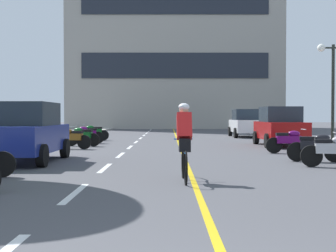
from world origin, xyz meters
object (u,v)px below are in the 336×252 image
at_px(parked_car_mid, 278,126).
at_px(motorcycle_4, 314,146).
at_px(motorcycle_7, 80,136).
at_px(motorcycle_3, 331,150).
at_px(motorcycle_9, 92,132).
at_px(motorcycle_8, 85,134).
at_px(motorcycle_5, 287,141).
at_px(cyclist_rider, 183,140).
at_px(motorcycle_6, 70,138).
at_px(parked_car_far, 244,123).
at_px(parked_car_near, 25,132).
at_px(street_lamp_mid, 331,70).

bearing_deg(parked_car_mid, motorcycle_4, -95.34).
bearing_deg(motorcycle_7, parked_car_mid, 1.30).
relative_size(motorcycle_3, motorcycle_7, 1.01).
bearing_deg(motorcycle_9, motorcycle_8, -87.55).
xyz_separation_m(motorcycle_3, motorcycle_5, (0.01, 4.57, 0.00)).
distance_m(motorcycle_5, motorcycle_7, 9.35).
distance_m(parked_car_mid, cyclist_rider, 12.34).
bearing_deg(motorcycle_3, motorcycle_9, 123.34).
distance_m(motorcycle_5, cyclist_rider, 8.33).
distance_m(parked_car_mid, motorcycle_7, 9.16).
bearing_deg(motorcycle_6, motorcycle_5, -14.26).
relative_size(motorcycle_6, cyclist_rider, 0.95).
height_order(motorcycle_3, motorcycle_4, same).
xyz_separation_m(motorcycle_5, motorcycle_6, (-8.59, 2.18, 0.00)).
height_order(parked_car_mid, motorcycle_7, parked_car_mid).
bearing_deg(motorcycle_4, motorcycle_6, 148.21).
bearing_deg(parked_car_far, cyclist_rider, -103.29).
distance_m(motorcycle_7, motorcycle_8, 2.05).
relative_size(motorcycle_5, motorcycle_6, 1.01).
height_order(motorcycle_5, motorcycle_8, same).
relative_size(parked_car_near, motorcycle_4, 2.51).
relative_size(street_lamp_mid, parked_car_far, 1.08).
xyz_separation_m(motorcycle_3, motorcycle_7, (-8.46, 8.52, 0.00)).
xyz_separation_m(motorcycle_3, motorcycle_8, (-8.60, 10.56, 0.00)).
distance_m(motorcycle_5, motorcycle_8, 10.49).
height_order(parked_car_near, cyclist_rider, parked_car_near).
bearing_deg(motorcycle_3, motorcycle_6, 141.79).
relative_size(motorcycle_4, motorcycle_9, 0.98).
distance_m(street_lamp_mid, motorcycle_5, 5.76).
distance_m(motorcycle_5, motorcycle_6, 8.86).
distance_m(parked_car_near, parked_car_mid, 11.99).
xyz_separation_m(motorcycle_9, cyclist_rider, (4.56, -15.88, 0.41)).
relative_size(parked_car_mid, motorcycle_3, 2.49).
height_order(motorcycle_6, motorcycle_7, same).
distance_m(parked_car_far, motorcycle_6, 14.17).
height_order(parked_car_near, motorcycle_3, parked_car_near).
bearing_deg(parked_car_near, motorcycle_4, 0.20).
bearing_deg(motorcycle_8, motorcycle_4, -46.70).
distance_m(motorcycle_4, cyclist_rider, 5.83).
bearing_deg(parked_car_mid, parked_car_far, 90.51).
xyz_separation_m(parked_car_near, motorcycle_7, (0.35, 7.12, -0.44)).
distance_m(parked_car_far, motorcycle_3, 17.56).
height_order(parked_car_near, motorcycle_4, parked_car_near).
xyz_separation_m(parked_car_mid, motorcycle_6, (-9.26, -1.98, -0.44)).
bearing_deg(motorcycle_5, parked_car_far, 87.37).
height_order(parked_car_far, motorcycle_9, parked_car_far).
bearing_deg(motorcycle_4, parked_car_near, -179.80).
distance_m(street_lamp_mid, motorcycle_3, 9.45).
height_order(street_lamp_mid, motorcycle_4, street_lamp_mid).
bearing_deg(parked_car_far, motorcycle_4, -92.15).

